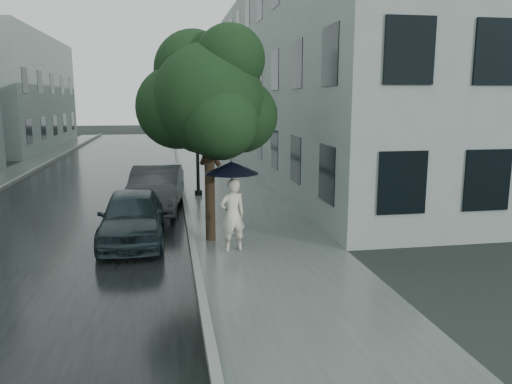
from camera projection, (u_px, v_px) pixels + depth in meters
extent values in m
plane|color=black|center=(278.00, 278.00, 9.97)|extent=(120.00, 120.00, 0.00)
cube|color=slate|center=(224.00, 181.00, 21.63)|extent=(3.50, 60.00, 0.01)
cube|color=slate|center=(181.00, 181.00, 21.30)|extent=(0.15, 60.00, 0.15)
cube|color=black|center=(96.00, 185.00, 20.72)|extent=(6.85, 60.00, 0.00)
cube|color=slate|center=(6.00, 186.00, 20.11)|extent=(0.15, 60.00, 0.15)
cube|color=gray|center=(298.00, 82.00, 28.95)|extent=(7.00, 36.00, 9.00)
cube|color=black|center=(239.00, 81.00, 28.36)|extent=(0.08, 32.40, 7.20)
cube|color=gray|center=(1.00, 92.00, 35.91)|extent=(7.00, 18.00, 8.00)
cube|color=black|center=(52.00, 92.00, 36.50)|extent=(0.08, 16.20, 6.40)
imported|color=beige|center=(233.00, 215.00, 11.64)|extent=(0.71, 0.56, 1.72)
cylinder|color=black|center=(232.00, 191.00, 11.52)|extent=(0.02, 0.02, 0.84)
cone|color=black|center=(232.00, 168.00, 11.41)|extent=(1.44, 1.44, 0.28)
cylinder|color=black|center=(232.00, 161.00, 11.39)|extent=(0.02, 0.02, 0.08)
cylinder|color=black|center=(232.00, 210.00, 11.60)|extent=(0.03, 0.03, 0.06)
cylinder|color=#332619|center=(210.00, 192.00, 12.46)|extent=(0.25, 0.25, 2.49)
sphere|color=#1B3D1C|center=(208.00, 99.00, 12.04)|extent=(2.69, 2.69, 2.69)
sphere|color=#1B3D1C|center=(241.00, 116.00, 12.56)|extent=(1.86, 1.86, 1.86)
sphere|color=#1B3D1C|center=(178.00, 107.00, 12.35)|extent=(2.07, 2.07, 2.07)
sphere|color=#1B3D1C|center=(220.00, 122.00, 11.47)|extent=(1.75, 1.75, 1.75)
sphere|color=#1B3D1C|center=(193.00, 69.00, 12.45)|extent=(1.96, 1.96, 1.96)
sphere|color=#1B3D1C|center=(230.00, 59.00, 11.76)|extent=(1.67, 1.67, 1.67)
cylinder|color=black|center=(197.00, 132.00, 18.07)|extent=(0.12, 0.12, 4.69)
cylinder|color=black|center=(198.00, 193.00, 18.49)|extent=(0.28, 0.28, 0.20)
cylinder|color=black|center=(189.00, 65.00, 17.61)|extent=(0.50, 0.12, 0.08)
sphere|color=silver|center=(180.00, 67.00, 17.59)|extent=(0.32, 0.32, 0.32)
imported|color=#19262B|center=(132.00, 216.00, 12.41)|extent=(1.56, 3.84, 1.31)
imported|color=#232628|center=(156.00, 188.00, 16.02)|extent=(1.91, 4.39, 1.40)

